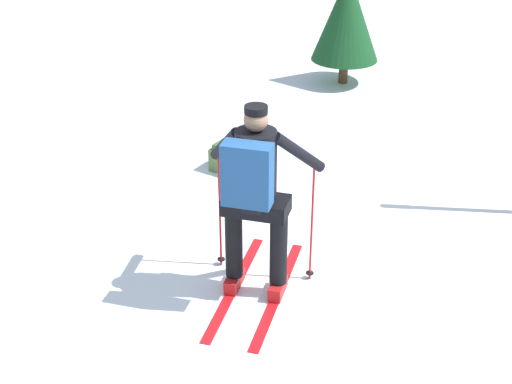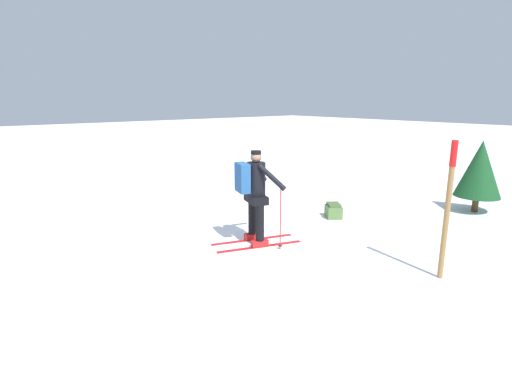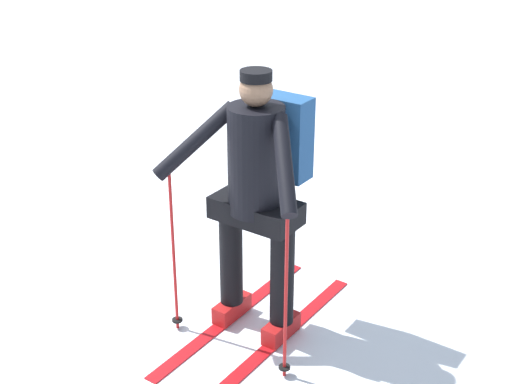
% 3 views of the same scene
% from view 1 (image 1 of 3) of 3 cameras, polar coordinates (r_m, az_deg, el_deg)
% --- Properties ---
extents(ground_plane, '(80.00, 80.00, 0.00)m').
position_cam_1_polar(ground_plane, '(6.02, 7.42, -10.04)').
color(ground_plane, white).
extents(skier, '(1.08, 1.68, 1.72)m').
position_cam_1_polar(skier, '(5.73, -0.09, 0.08)').
color(skier, red).
rests_on(skier, ground_plane).
extents(dropped_backpack, '(0.52, 0.50, 0.33)m').
position_cam_1_polar(dropped_backpack, '(8.26, -2.05, 2.74)').
color(dropped_backpack, '#4C6B38').
rests_on(dropped_backpack, ground_plane).
extents(pine_tree, '(1.01, 1.01, 1.69)m').
position_cam_1_polar(pine_tree, '(10.94, 7.26, 13.76)').
color(pine_tree, '#4C331E').
rests_on(pine_tree, ground_plane).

